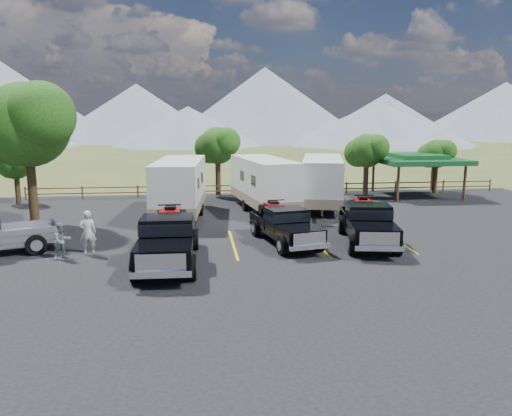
{
  "coord_description": "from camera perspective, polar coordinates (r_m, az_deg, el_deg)",
  "views": [
    {
      "loc": [
        -3.7,
        -18.99,
        6.06
      ],
      "look_at": [
        -0.79,
        4.92,
        1.6
      ],
      "focal_mm": 35.0,
      "sensor_mm": 36.0,
      "label": 1
    }
  ],
  "objects": [
    {
      "name": "tree_north",
      "position": [
        38.1,
        -4.45,
        7.11
      ],
      "size": [
        3.46,
        3.24,
        5.25
      ],
      "color": "#2F1F12",
      "rests_on": "ground"
    },
    {
      "name": "person_a",
      "position": [
        23.11,
        -18.67,
        -2.67
      ],
      "size": [
        0.81,
        0.63,
        1.97
      ],
      "primitive_type": "imported",
      "rotation": [
        0.0,
        0.0,
        3.39
      ],
      "color": "silver",
      "rests_on": "asphalt_lot"
    },
    {
      "name": "tree_ne_b",
      "position": [
        41.55,
        19.9,
        5.83
      ],
      "size": [
        2.77,
        2.59,
        4.27
      ],
      "color": "#2F1F12",
      "rests_on": "ground"
    },
    {
      "name": "tree_nw_small",
      "position": [
        38.19,
        -25.82,
        4.53
      ],
      "size": [
        2.59,
        2.43,
        3.85
      ],
      "color": "#2F1F12",
      "rests_on": "ground"
    },
    {
      "name": "trailer_right",
      "position": [
        33.2,
        7.58,
        2.99
      ],
      "size": [
        4.28,
        9.55,
        3.32
      ],
      "rotation": [
        0.0,
        0.0,
        -0.25
      ],
      "color": "silver",
      "rests_on": "asphalt_lot"
    },
    {
      "name": "person_b",
      "position": [
        22.77,
        -21.29,
        -3.52
      ],
      "size": [
        0.97,
        0.95,
        1.58
      ],
      "primitive_type": "imported",
      "rotation": [
        0.0,
        0.0,
        0.69
      ],
      "color": "slate",
      "rests_on": "asphalt_lot"
    },
    {
      "name": "rail_fence",
      "position": [
        38.31,
        1.69,
        2.3
      ],
      "size": [
        36.12,
        0.12,
        1.0
      ],
      "color": "brown",
      "rests_on": "ground"
    },
    {
      "name": "mountain_range",
      "position": [
        125.04,
        -8.91,
        11.2
      ],
      "size": [
        209.0,
        71.0,
        20.0
      ],
      "color": "slate",
      "rests_on": "ground"
    },
    {
      "name": "rig_left",
      "position": [
        20.87,
        -10.03,
        -3.35
      ],
      "size": [
        2.51,
        6.8,
        2.25
      ],
      "rotation": [
        0.0,
        0.0,
        -0.02
      ],
      "color": "black",
      "rests_on": "asphalt_lot"
    },
    {
      "name": "pavilion",
      "position": [
        39.81,
        17.97,
        5.27
      ],
      "size": [
        6.2,
        6.2,
        3.22
      ],
      "color": "brown",
      "rests_on": "ground"
    },
    {
      "name": "rig_center",
      "position": [
        23.89,
        3.28,
        -1.83
      ],
      "size": [
        2.94,
        6.03,
        1.93
      ],
      "rotation": [
        0.0,
        0.0,
        0.2
      ],
      "color": "black",
      "rests_on": "asphalt_lot"
    },
    {
      "name": "rig_right",
      "position": [
        24.46,
        12.59,
        -1.54
      ],
      "size": [
        3.14,
        6.66,
        2.14
      ],
      "rotation": [
        0.0,
        0.0,
        -0.18
      ],
      "color": "black",
      "rests_on": "asphalt_lot"
    },
    {
      "name": "trailer_left",
      "position": [
        30.22,
        -8.7,
        2.33
      ],
      "size": [
        3.23,
        9.91,
        3.43
      ],
      "rotation": [
        0.0,
        0.0,
        -0.09
      ],
      "color": "silver",
      "rests_on": "asphalt_lot"
    },
    {
      "name": "tree_ne_a",
      "position": [
        38.25,
        12.51,
        6.38
      ],
      "size": [
        3.11,
        2.92,
        4.76
      ],
      "color": "#2F1F12",
      "rests_on": "ground"
    },
    {
      "name": "trailer_center",
      "position": [
        31.84,
        0.91,
        2.79
      ],
      "size": [
        3.69,
        9.7,
        3.35
      ],
      "rotation": [
        0.0,
        0.0,
        0.16
      ],
      "color": "silver",
      "rests_on": "asphalt_lot"
    },
    {
      "name": "asphalt_lot",
      "position": [
        23.1,
        2.53,
        -4.68
      ],
      "size": [
        44.0,
        34.0,
        0.04
      ],
      "primitive_type": "cube",
      "color": "black",
      "rests_on": "ground"
    },
    {
      "name": "stall_lines",
      "position": [
        24.05,
        2.14,
        -4.01
      ],
      "size": [
        12.12,
        5.5,
        0.01
      ],
      "color": "gold",
      "rests_on": "asphalt_lot"
    },
    {
      "name": "tree_big_nw",
      "position": [
        29.38,
        -24.76,
        8.64
      ],
      "size": [
        5.54,
        5.18,
        7.84
      ],
      "color": "#2F1F12",
      "rests_on": "ground"
    },
    {
      "name": "ground",
      "position": [
        20.27,
        3.93,
        -6.93
      ],
      "size": [
        320.0,
        320.0,
        0.0
      ],
      "primitive_type": "plane",
      "color": "#3E4D20",
      "rests_on": "ground"
    }
  ]
}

